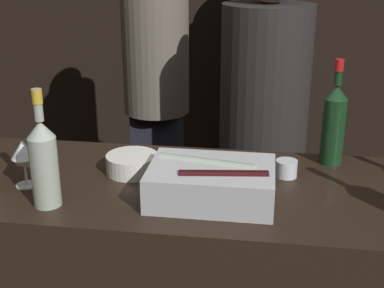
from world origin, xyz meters
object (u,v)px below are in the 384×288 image
object	(u,v)px
bowl_white	(132,163)
rose_wine_bottle	(44,161)
ice_bin_with_bottles	(212,181)
person_blond_tee	(263,128)
red_wine_bottle_burgundy	(334,122)
wine_glass	(23,152)
candle_votive	(286,168)
person_in_hoodie	(259,69)
person_grey_polo	(156,80)

from	to	relation	value
bowl_white	rose_wine_bottle	world-z (taller)	rose_wine_bottle
ice_bin_with_bottles	bowl_white	size ratio (longest dim) A/B	2.14
person_blond_tee	red_wine_bottle_burgundy	bearing A→B (deg)	-63.22
red_wine_bottle_burgundy	ice_bin_with_bottles	bearing A→B (deg)	-137.83
rose_wine_bottle	red_wine_bottle_burgundy	world-z (taller)	red_wine_bottle_burgundy
ice_bin_with_bottles	rose_wine_bottle	distance (m)	0.47
bowl_white	person_blond_tee	bearing A→B (deg)	62.59
wine_glass	candle_votive	bearing A→B (deg)	13.38
rose_wine_bottle	person_in_hoodie	bearing A→B (deg)	76.21
ice_bin_with_bottles	red_wine_bottle_burgundy	distance (m)	0.50
candle_votive	person_in_hoodie	distance (m)	1.89
person_grey_polo	red_wine_bottle_burgundy	bearing A→B (deg)	77.29
ice_bin_with_bottles	person_in_hoodie	xyz separation A→B (m)	(0.08, 2.08, -0.13)
wine_glass	person_in_hoodie	world-z (taller)	person_in_hoodie
ice_bin_with_bottles	rose_wine_bottle	size ratio (longest dim) A/B	1.06
wine_glass	person_blond_tee	world-z (taller)	person_blond_tee
candle_votive	red_wine_bottle_burgundy	xyz separation A→B (m)	(0.15, 0.14, 0.12)
red_wine_bottle_burgundy	wine_glass	bearing A→B (deg)	-160.98
candle_votive	person_in_hoodie	world-z (taller)	person_in_hoodie
rose_wine_bottle	candle_votive	bearing A→B (deg)	23.98
wine_glass	red_wine_bottle_burgundy	world-z (taller)	red_wine_bottle_burgundy
ice_bin_with_bottles	candle_votive	world-z (taller)	ice_bin_with_bottles
rose_wine_bottle	person_blond_tee	world-z (taller)	person_blond_tee
ice_bin_with_bottles	person_blond_tee	distance (m)	0.96
candle_votive	rose_wine_bottle	distance (m)	0.74
candle_votive	person_blond_tee	distance (m)	0.76
candle_votive	rose_wine_bottle	world-z (taller)	rose_wine_bottle
person_blond_tee	person_grey_polo	size ratio (longest dim) A/B	0.93
ice_bin_with_bottles	candle_votive	size ratio (longest dim) A/B	5.18
candle_votive	rose_wine_bottle	xyz separation A→B (m)	(-0.67, -0.30, 0.11)
wine_glass	person_in_hoodie	distance (m)	2.18
rose_wine_bottle	person_grey_polo	size ratio (longest dim) A/B	0.19
wine_glass	person_grey_polo	size ratio (longest dim) A/B	0.08
bowl_white	red_wine_bottle_burgundy	size ratio (longest dim) A/B	0.47
bowl_white	candle_votive	bearing A→B (deg)	4.66
ice_bin_with_bottles	red_wine_bottle_burgundy	bearing A→B (deg)	42.17
person_in_hoodie	rose_wine_bottle	bearing A→B (deg)	-168.80
wine_glass	person_in_hoodie	bearing A→B (deg)	72.57
ice_bin_with_bottles	bowl_white	distance (m)	0.32
wine_glass	person_blond_tee	size ratio (longest dim) A/B	0.09
person_blond_tee	rose_wine_bottle	bearing A→B (deg)	-113.59
ice_bin_with_bottles	person_blond_tee	xyz separation A→B (m)	(0.13, 0.94, -0.15)
red_wine_bottle_burgundy	person_grey_polo	xyz separation A→B (m)	(-0.83, 1.09, -0.15)
rose_wine_bottle	person_grey_polo	distance (m)	1.53
candle_votive	rose_wine_bottle	size ratio (longest dim) A/B	0.20
person_in_hoodie	person_blond_tee	world-z (taller)	person_in_hoodie
candle_votive	rose_wine_bottle	bearing A→B (deg)	-156.02
red_wine_bottle_burgundy	candle_votive	bearing A→B (deg)	-137.76
red_wine_bottle_burgundy	person_blond_tee	size ratio (longest dim) A/B	0.21
person_blond_tee	candle_votive	bearing A→B (deg)	-77.74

